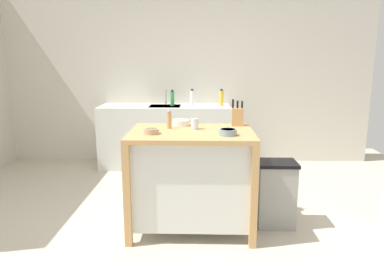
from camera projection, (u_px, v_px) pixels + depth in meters
The scene contains 15 objects.
ground_plane at pixel (176, 236), 3.18m from camera, with size 6.50×6.50×0.00m, color #BCB29E.
wall_back at pixel (187, 76), 5.34m from camera, with size 5.50×0.10×2.60m, color beige.
kitchen_island at pixel (191, 175), 3.25m from camera, with size 1.11×0.76×0.93m.
knife_block at pixel (237, 116), 3.41m from camera, with size 0.11×0.09×0.25m.
bowl_stoneware_deep at pixel (151, 131), 3.05m from camera, with size 0.13×0.13×0.05m.
bowl_ceramic_wide at pixel (181, 123), 3.43m from camera, with size 0.16×0.16×0.06m.
bowl_ceramic_small at pixel (228, 132), 2.99m from camera, with size 0.15×0.15×0.05m.
drinking_cup at pixel (195, 124), 3.25m from camera, with size 0.07×0.07×0.10m.
pepper_grinder at pixel (169, 120), 3.28m from camera, with size 0.04×0.04×0.17m.
trash_bin at pixel (276, 194), 3.34m from camera, with size 0.36×0.28×0.63m.
sink_counter at pixel (165, 136), 5.18m from camera, with size 1.87×0.60×0.90m.
sink_faucet at pixel (166, 97), 5.21m from camera, with size 0.02×0.02×0.22m.
bottle_hand_soap at pixel (192, 98), 5.10m from camera, with size 0.06×0.06×0.24m.
bottle_dish_soap at pixel (221, 98), 5.09m from camera, with size 0.06×0.06×0.24m.
bottle_spray_cleaner at pixel (172, 98), 5.07m from camera, with size 0.06×0.06×0.23m.
Camera 1 is at (0.22, -2.92, 1.56)m, focal length 33.21 mm.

